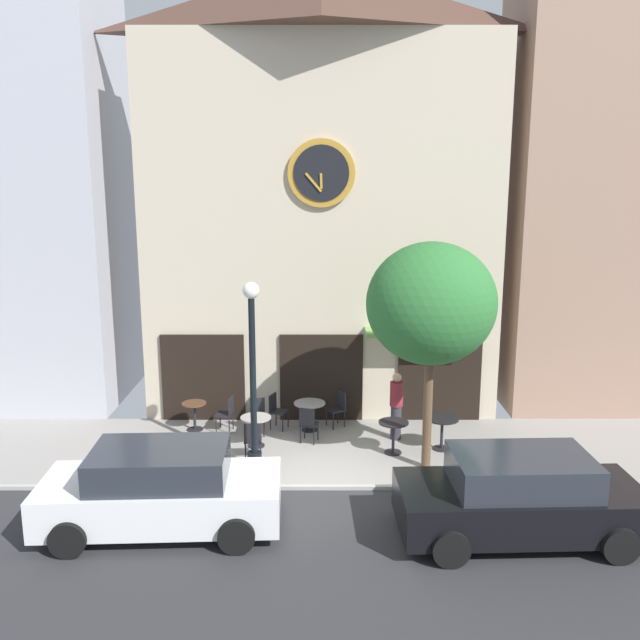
{
  "coord_description": "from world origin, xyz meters",
  "views": [
    {
      "loc": [
        -0.09,
        -13.05,
        6.37
      ],
      "look_at": [
        -0.06,
        2.08,
        3.13
      ],
      "focal_mm": 38.47,
      "sensor_mm": 36.0,
      "label": 1
    }
  ],
  "objects": [
    {
      "name": "parked_car_white",
      "position": [
        -2.98,
        -1.56,
        0.76
      ],
      "size": [
        4.37,
        2.17,
        1.55
      ],
      "color": "white",
      "rests_on": "ground_plane"
    },
    {
      "name": "neighbor_building_right",
      "position": [
        7.84,
        5.82,
        7.0
      ],
      "size": [
        5.66,
        3.3,
        14.0
      ],
      "color": "#9E7A66",
      "rests_on": "ground_plane"
    },
    {
      "name": "cafe_chair_facing_street",
      "position": [
        -1.21,
        3.48,
        0.53
      ],
      "size": [
        0.52,
        0.52,
        0.9
      ],
      "color": "black",
      "rests_on": "ground_plane"
    },
    {
      "name": "cafe_table_center",
      "position": [
        -1.61,
        2.29,
        0.53
      ],
      "size": [
        0.73,
        0.73,
        0.73
      ],
      "color": "black",
      "rests_on": "ground_plane"
    },
    {
      "name": "cafe_chair_outer",
      "position": [
        -1.61,
        1.51,
        0.53
      ],
      "size": [
        0.43,
        0.43,
        0.9
      ],
      "color": "black",
      "rests_on": "ground_plane"
    },
    {
      "name": "cafe_chair_facing_wall",
      "position": [
        -2.42,
        3.26,
        0.53
      ],
      "size": [
        0.46,
        0.46,
        0.9
      ],
      "color": "black",
      "rests_on": "ground_plane"
    },
    {
      "name": "cafe_chair_left_end",
      "position": [
        -0.38,
        2.5,
        0.53
      ],
      "size": [
        0.5,
        0.5,
        0.9
      ],
      "color": "black",
      "rests_on": "ground_plane"
    },
    {
      "name": "pedestrian_maroon",
      "position": [
        1.76,
        2.77,
        0.86
      ],
      "size": [
        0.34,
        0.34,
        1.67
      ],
      "color": "#2D2D38",
      "rests_on": "ground_plane"
    },
    {
      "name": "cafe_table_near_curb",
      "position": [
        1.61,
        1.89,
        0.54
      ],
      "size": [
        0.7,
        0.7,
        0.77
      ],
      "color": "black",
      "rests_on": "ground_plane"
    },
    {
      "name": "cafe_chair_curbside",
      "position": [
        -1.66,
        3.13,
        0.53
      ],
      "size": [
        0.42,
        0.42,
        0.9
      ],
      "color": "black",
      "rests_on": "ground_plane"
    },
    {
      "name": "clock_building",
      "position": [
        -0.06,
        5.18,
        5.9
      ],
      "size": [
        9.26,
        3.26,
        11.51
      ],
      "color": "beige",
      "rests_on": "ground_plane"
    },
    {
      "name": "neighbor_building_left",
      "position": [
        -8.33,
        6.17,
        5.65
      ],
      "size": [
        5.18,
        4.01,
        11.3
      ],
      "color": "#B2B2BC",
      "rests_on": "ground_plane"
    },
    {
      "name": "cafe_table_center_right",
      "position": [
        -3.27,
        3.35,
        0.48
      ],
      "size": [
        0.61,
        0.61,
        0.72
      ],
      "color": "black",
      "rests_on": "ground_plane"
    },
    {
      "name": "cafe_table_leftmost",
      "position": [
        -0.35,
        3.33,
        0.55
      ],
      "size": [
        0.79,
        0.79,
        0.74
      ],
      "color": "black",
      "rests_on": "ground_plane"
    },
    {
      "name": "street_tree",
      "position": [
        2.25,
        1.1,
        3.68
      ],
      "size": [
        2.75,
        2.48,
        5.0
      ],
      "color": "brown",
      "rests_on": "ground_plane"
    },
    {
      "name": "ground_plane",
      "position": [
        0.0,
        -0.95,
        -0.02
      ],
      "size": [
        26.43,
        10.27,
        0.13
      ],
      "color": "gray"
    },
    {
      "name": "street_lamp",
      "position": [
        -1.54,
        1.08,
        2.11
      ],
      "size": [
        0.36,
        0.36,
        4.16
      ],
      "color": "black",
      "rests_on": "ground_plane"
    },
    {
      "name": "cafe_chair_near_lamp",
      "position": [
        0.38,
        3.65,
        0.53
      ],
      "size": [
        0.55,
        0.55,
        0.9
      ],
      "color": "black",
      "rests_on": "ground_plane"
    },
    {
      "name": "parked_car_black",
      "position": [
        3.45,
        -1.86,
        0.76
      ],
      "size": [
        4.36,
        2.14,
        1.55
      ],
      "color": "black",
      "rests_on": "ground_plane"
    },
    {
      "name": "cafe_table_rightmost",
      "position": [
        2.77,
        2.11,
        0.56
      ],
      "size": [
        0.76,
        0.76,
        0.77
      ],
      "color": "black",
      "rests_on": "ground_plane"
    }
  ]
}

